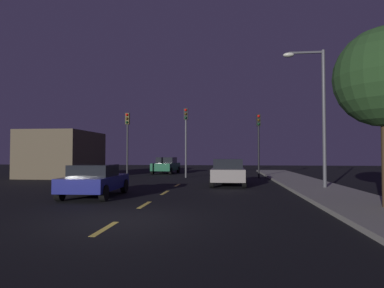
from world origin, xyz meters
The scene contains 14 objects.
ground_plane centered at (0.00, 7.00, 0.00)m, with size 80.00×80.00×0.00m, color black.
sidewalk_curb_right centered at (7.50, 7.00, 0.07)m, with size 3.00×40.00×0.15m, color gray.
lane_stripe_nearest centered at (0.00, -1.20, 0.00)m, with size 0.16×1.60×0.01m, color #EACC4C.
lane_stripe_second centered at (0.00, 2.60, 0.00)m, with size 0.16×1.60×0.01m, color #EACC4C.
lane_stripe_third centered at (0.00, 6.40, 0.00)m, with size 0.16×1.60×0.01m, color #EACC4C.
lane_stripe_fourth centered at (0.00, 10.20, 0.00)m, with size 0.16×1.60×0.01m, color #EACC4C.
traffic_signal_left centered at (-4.98, 16.43, 3.56)m, with size 0.32×0.38×5.10m.
traffic_signal_center centered at (-0.30, 16.43, 3.76)m, with size 0.32×0.38×5.41m.
traffic_signal_right centered at (5.28, 16.43, 3.41)m, with size 0.32×0.38×4.86m.
car_stopped_ahead centered at (2.96, 10.54, 0.78)m, with size 1.97×4.45×1.54m.
car_adjacent_lane centered at (-2.68, 4.58, 0.71)m, with size 2.09×4.00×1.37m.
car_oncoming_far centered at (-2.88, 21.85, 0.78)m, with size 2.20×4.30×1.54m.
street_lamp_right centered at (7.47, 8.27, 4.31)m, with size 2.09×0.36×7.12m.
storefront_left centered at (-10.37, 16.47, 1.82)m, with size 4.74×6.32×3.65m, color brown.
Camera 1 is at (2.96, -8.94, 1.79)m, focal length 30.82 mm.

